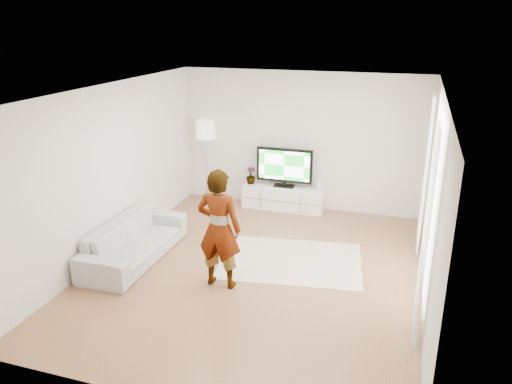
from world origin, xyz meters
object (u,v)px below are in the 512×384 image
(rug, at_px, (291,261))
(media_console, at_px, (283,198))
(television, at_px, (284,166))
(sofa, at_px, (135,241))
(floor_lamp, at_px, (205,133))
(player, at_px, (219,229))

(rug, bearing_deg, media_console, 107.72)
(television, distance_m, rug, 2.59)
(rug, bearing_deg, sofa, -164.36)
(rug, relative_size, sofa, 1.03)
(media_console, xyz_separation_m, sofa, (-1.74, -2.97, 0.09))
(rug, distance_m, sofa, 2.58)
(media_console, height_order, floor_lamp, floor_lamp)
(television, distance_m, player, 3.37)
(player, bearing_deg, floor_lamp, -62.91)
(media_console, bearing_deg, sofa, -120.30)
(television, distance_m, floor_lamp, 1.78)
(media_console, xyz_separation_m, rug, (0.73, -2.28, -0.23))
(player, bearing_deg, rug, -126.31)
(floor_lamp, bearing_deg, rug, -42.61)
(television, height_order, sofa, television)
(media_console, distance_m, player, 3.41)
(television, xyz_separation_m, player, (-0.09, -3.37, -0.01))
(floor_lamp, bearing_deg, player, -64.08)
(rug, height_order, player, player)
(player, distance_m, floor_lamp, 3.70)
(television, bearing_deg, media_console, -90.00)
(sofa, relative_size, floor_lamp, 1.24)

